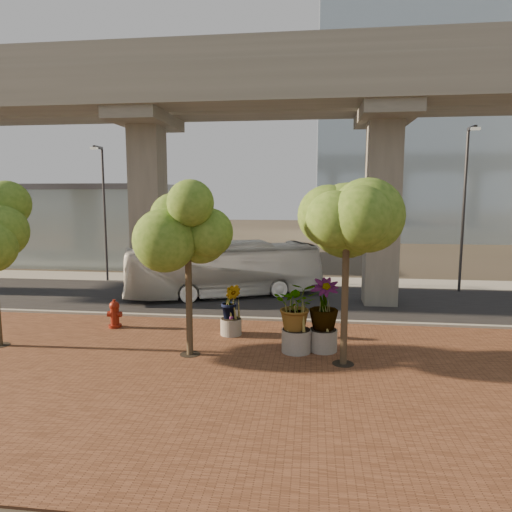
# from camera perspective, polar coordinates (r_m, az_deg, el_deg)

# --- Properties ---
(ground) EXTENTS (160.00, 160.00, 0.00)m
(ground) POSITION_cam_1_polar(r_m,az_deg,el_deg) (22.10, 0.12, -6.73)
(ground) COLOR #393429
(ground) RESTS_ON ground
(brick_plaza) EXTENTS (70.00, 13.00, 0.06)m
(brick_plaza) POSITION_cam_1_polar(r_m,az_deg,el_deg) (14.56, -3.85, -14.36)
(brick_plaza) COLOR brown
(brick_plaza) RESTS_ON ground
(asphalt_road) EXTENTS (90.00, 8.00, 0.04)m
(asphalt_road) POSITION_cam_1_polar(r_m,az_deg,el_deg) (24.02, 0.70, -5.51)
(asphalt_road) COLOR black
(asphalt_road) RESTS_ON ground
(curb_strip) EXTENTS (70.00, 0.25, 0.16)m
(curb_strip) POSITION_cam_1_polar(r_m,az_deg,el_deg) (20.16, -0.58, -7.90)
(curb_strip) COLOR #A2A097
(curb_strip) RESTS_ON ground
(far_sidewalk) EXTENTS (90.00, 3.00, 0.06)m
(far_sidewalk) POSITION_cam_1_polar(r_m,az_deg,el_deg) (29.38, 1.91, -3.07)
(far_sidewalk) COLOR #A2A097
(far_sidewalk) RESTS_ON ground
(transit_viaduct) EXTENTS (72.00, 5.60, 12.40)m
(transit_viaduct) POSITION_cam_1_polar(r_m,az_deg,el_deg) (23.47, 0.73, 12.04)
(transit_viaduct) COLOR gray
(transit_viaduct) RESTS_ON ground
(station_pavilion) EXTENTS (23.00, 13.00, 6.30)m
(station_pavilion) POSITION_cam_1_polar(r_m,az_deg,el_deg) (43.64, -24.16, 3.99)
(station_pavilion) COLOR #AFC5C8
(station_pavilion) RESTS_ON ground
(transit_bus) EXTENTS (10.69, 6.20, 2.93)m
(transit_bus) POSITION_cam_1_polar(r_m,az_deg,el_deg) (24.61, -4.04, -1.77)
(transit_bus) COLOR white
(transit_bus) RESTS_ON ground
(fire_hydrant) EXTENTS (0.58, 0.52, 1.17)m
(fire_hydrant) POSITION_cam_1_polar(r_m,az_deg,el_deg) (19.79, -17.25, -6.93)
(fire_hydrant) COLOR maroon
(fire_hydrant) RESTS_ON ground
(planter_front) EXTENTS (2.27, 2.27, 2.50)m
(planter_front) POSITION_cam_1_polar(r_m,az_deg,el_deg) (15.86, 5.10, -6.64)
(planter_front) COLOR #9C988D
(planter_front) RESTS_ON ground
(planter_right) EXTENTS (2.40, 2.40, 2.56)m
(planter_right) POSITION_cam_1_polar(r_m,az_deg,el_deg) (16.07, 8.46, -6.38)
(planter_right) COLOR #A19D91
(planter_right) RESTS_ON ground
(planter_left) EXTENTS (1.83, 1.83, 2.02)m
(planter_left) POSITION_cam_1_polar(r_m,az_deg,el_deg) (17.80, -3.16, -6.01)
(planter_left) COLOR #9F9A90
(planter_left) RESTS_ON ground
(street_tree_near_west) EXTENTS (3.25, 3.25, 5.92)m
(street_tree_near_west) POSITION_cam_1_polar(r_m,az_deg,el_deg) (15.24, -8.56, 3.76)
(street_tree_near_west) COLOR brown
(street_tree_near_west) RESTS_ON ground
(street_tree_near_east) EXTENTS (3.83, 3.83, 6.64)m
(street_tree_near_east) POSITION_cam_1_polar(r_m,az_deg,el_deg) (14.44, 11.32, 5.33)
(street_tree_near_east) COLOR brown
(street_tree_near_east) RESTS_ON ground
(streetlamp_west) EXTENTS (0.42, 1.21, 8.38)m
(streetlamp_west) POSITION_cam_1_polar(r_m,az_deg,el_deg) (30.18, -18.53, 6.12)
(streetlamp_west) COLOR #343338
(streetlamp_west) RESTS_ON ground
(streetlamp_east) EXTENTS (0.45, 1.31, 9.07)m
(streetlamp_east) POSITION_cam_1_polar(r_m,az_deg,el_deg) (27.90, 24.67, 6.55)
(streetlamp_east) COLOR #2F2F34
(streetlamp_east) RESTS_ON ground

